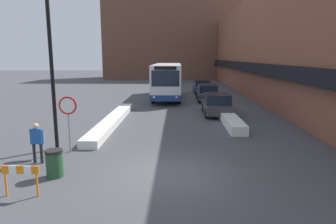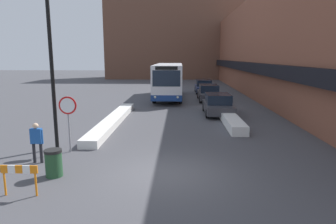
% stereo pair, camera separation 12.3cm
% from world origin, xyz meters
% --- Properties ---
extents(ground_plane, '(160.00, 160.00, 0.00)m').
position_xyz_m(ground_plane, '(0.00, 0.00, 0.00)').
color(ground_plane, '#47474C').
extents(building_row_right, '(5.50, 60.00, 9.97)m').
position_xyz_m(building_row_right, '(9.98, 24.00, 4.97)').
color(building_row_right, brown).
rests_on(building_row_right, ground_plane).
extents(building_backdrop_far, '(26.00, 8.00, 13.84)m').
position_xyz_m(building_backdrop_far, '(0.00, 47.83, 6.92)').
color(building_backdrop_far, brown).
rests_on(building_backdrop_far, ground_plane).
extents(snow_bank_left, '(0.90, 10.73, 0.40)m').
position_xyz_m(snow_bank_left, '(-3.60, 7.99, 0.20)').
color(snow_bank_left, silver).
rests_on(snow_bank_left, ground_plane).
extents(snow_bank_right, '(0.90, 8.29, 0.52)m').
position_xyz_m(snow_bank_right, '(3.60, 9.16, 0.26)').
color(snow_bank_right, silver).
rests_on(snow_bank_right, ground_plane).
extents(city_bus, '(2.59, 10.64, 3.34)m').
position_xyz_m(city_bus, '(-0.59, 19.35, 1.81)').
color(city_bus, silver).
rests_on(city_bus, ground_plane).
extents(parked_car_front, '(1.92, 4.22, 1.47)m').
position_xyz_m(parked_car_front, '(3.20, 11.09, 0.73)').
color(parked_car_front, '#38383D').
rests_on(parked_car_front, ground_plane).
extents(parked_car_middle, '(1.92, 4.58, 1.48)m').
position_xyz_m(parked_car_middle, '(3.20, 17.97, 0.74)').
color(parked_car_middle, '#38383D').
rests_on(parked_car_middle, ground_plane).
extents(parked_car_back, '(1.86, 4.43, 1.50)m').
position_xyz_m(parked_car_back, '(3.20, 23.93, 0.74)').
color(parked_car_back, navy).
rests_on(parked_car_back, ground_plane).
extents(stop_sign, '(0.76, 0.08, 2.42)m').
position_xyz_m(stop_sign, '(-4.24, 2.29, 1.76)').
color(stop_sign, gray).
rests_on(stop_sign, ground_plane).
extents(street_lamp, '(1.46, 0.36, 7.07)m').
position_xyz_m(street_lamp, '(-4.73, 2.74, 4.33)').
color(street_lamp, black).
rests_on(street_lamp, ground_plane).
extents(pedestrian, '(0.51, 0.21, 1.58)m').
position_xyz_m(pedestrian, '(-5.00, 0.93, 0.95)').
color(pedestrian, '#232328').
rests_on(pedestrian, ground_plane).
extents(trash_bin, '(0.59, 0.59, 0.95)m').
position_xyz_m(trash_bin, '(-3.83, -0.37, 0.48)').
color(trash_bin, '#234C2D').
rests_on(trash_bin, ground_plane).
extents(construction_barricade, '(1.10, 0.06, 0.94)m').
position_xyz_m(construction_barricade, '(-4.21, -1.84, 0.67)').
color(construction_barricade, orange).
rests_on(construction_barricade, ground_plane).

